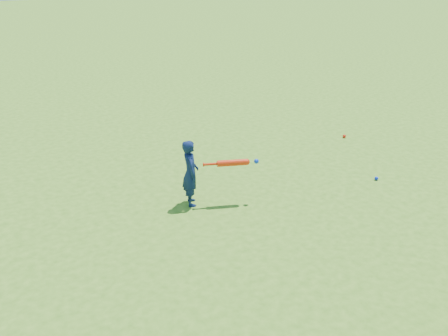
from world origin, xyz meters
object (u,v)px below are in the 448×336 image
Objects in this scene: ground_ball_blue at (376,178)px; bat_swing at (234,163)px; ground_ball_red at (344,136)px; child at (190,173)px.

ground_ball_blue is 2.59m from bat_swing.
ground_ball_red is at bearing 42.02° from bat_swing.
ground_ball_red is at bearing -57.28° from child.
bat_swing reaches higher than ground_ball_blue.
child is at bearing 175.36° from bat_swing.
child is 3.18m from ground_ball_blue.
ground_ball_red is 0.09× the size of bat_swing.
ground_ball_red is 2.09m from ground_ball_blue.
ground_ball_red is 1.10× the size of ground_ball_blue.
child is at bearing 165.46° from ground_ball_blue.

